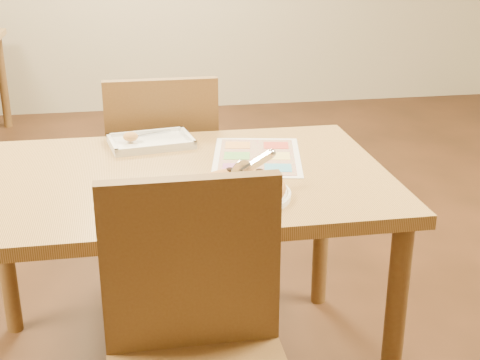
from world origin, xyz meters
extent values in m
cube|color=#A47A41|center=(0.00, 0.00, 0.70)|extent=(1.30, 0.85, 0.04)
cylinder|color=brown|center=(-0.59, 0.36, 0.34)|extent=(0.06, 0.06, 0.68)
cylinder|color=brown|center=(0.59, -0.36, 0.34)|extent=(0.06, 0.06, 0.68)
cylinder|color=brown|center=(0.59, 0.36, 0.34)|extent=(0.06, 0.06, 0.68)
cube|color=brown|center=(0.00, -0.51, 0.68)|extent=(0.42, 0.04, 0.45)
cube|color=brown|center=(0.00, 0.70, 0.45)|extent=(0.42, 0.42, 0.04)
cube|color=brown|center=(0.00, 0.51, 0.68)|extent=(0.42, 0.04, 0.45)
cylinder|color=brown|center=(-1.01, 3.17, 0.34)|extent=(0.06, 0.06, 0.68)
cylinder|color=white|center=(0.17, -0.21, 0.73)|extent=(0.36, 0.36, 0.02)
cylinder|color=#BD8540|center=(0.17, -0.21, 0.74)|extent=(0.24, 0.24, 0.01)
cylinder|color=#F2DA83|center=(0.17, -0.21, 0.75)|extent=(0.20, 0.20, 0.01)
torus|color=#BD8540|center=(0.17, -0.21, 0.75)|extent=(0.25, 0.25, 0.04)
cylinder|color=silver|center=(0.18, -0.20, 0.79)|extent=(0.07, 0.03, 0.07)
cube|color=silver|center=(0.22, -0.18, 0.81)|extent=(0.10, 0.06, 0.06)
cube|color=silver|center=(-0.05, 0.30, 0.73)|extent=(0.30, 0.23, 0.02)
cube|color=silver|center=(-0.05, 0.30, 0.74)|extent=(0.13, 0.06, 0.00)
ellipsoid|color=#C78A47|center=(-0.12, 0.29, 0.76)|extent=(0.05, 0.04, 0.03)
cube|color=silver|center=(0.28, 0.11, 0.72)|extent=(0.35, 0.44, 0.00)
camera|label=1|loc=(-0.13, -1.89, 1.43)|focal=50.00mm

